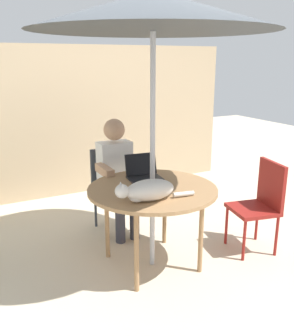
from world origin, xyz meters
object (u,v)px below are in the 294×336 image
at_px(patio_table, 152,194).
at_px(laptop, 143,171).
at_px(person_seated, 118,171).
at_px(cat, 147,191).
at_px(patio_umbrella, 153,12).
at_px(chair_empty, 261,200).
at_px(chair_occupied, 112,183).

bearing_deg(patio_table, laptop, 78.91).
distance_m(person_seated, laptop, 0.48).
bearing_deg(cat, patio_umbrella, 53.54).
bearing_deg(laptop, patio_umbrella, -101.09).
distance_m(patio_table, chair_empty, 1.10).
relative_size(patio_umbrella, chair_occupied, 2.61).
height_order(patio_table, patio_umbrella, patio_umbrella).
xyz_separation_m(patio_table, patio_umbrella, (0.00, 0.00, 1.46)).
distance_m(patio_umbrella, cat, 1.36).
bearing_deg(person_seated, chair_empty, -42.71).
xyz_separation_m(patio_table, laptop, (0.06, 0.30, 0.12)).
relative_size(patio_table, cat, 1.72).
height_order(person_seated, laptop, person_seated).
xyz_separation_m(patio_table, cat, (-0.19, -0.25, 0.14)).
bearing_deg(patio_table, cat, -126.46).
xyz_separation_m(chair_occupied, person_seated, (0.00, -0.16, 0.17)).
relative_size(patio_table, patio_umbrella, 0.49).
xyz_separation_m(chair_empty, laptop, (-1.00, 0.52, 0.29)).
distance_m(chair_empty, person_seated, 1.45).
distance_m(chair_occupied, person_seated, 0.23).
xyz_separation_m(person_seated, cat, (-0.19, -1.01, 0.14)).
bearing_deg(patio_table, chair_empty, -11.91).
distance_m(patio_umbrella, chair_empty, 1.96).
relative_size(chair_empty, person_seated, 0.72).
bearing_deg(patio_umbrella, laptop, 78.91).
bearing_deg(person_seated, laptop, -82.83).
bearing_deg(cat, person_seated, 79.51).
relative_size(patio_umbrella, chair_empty, 2.61).
distance_m(chair_empty, cat, 1.28).
height_order(chair_occupied, laptop, laptop).
height_order(laptop, cat, laptop).
xyz_separation_m(chair_occupied, chair_empty, (1.06, -1.14, 0.00)).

